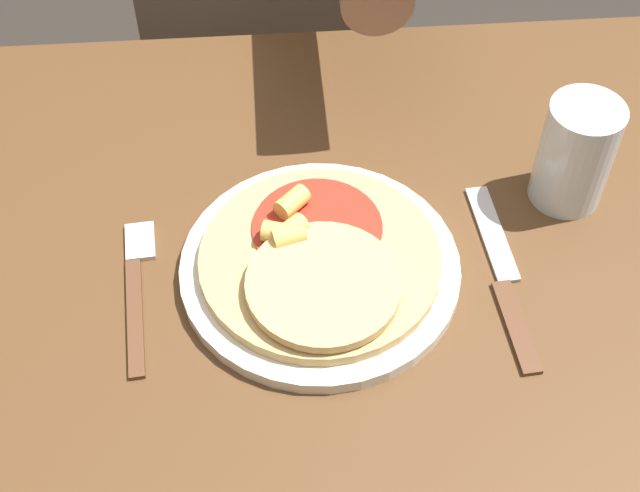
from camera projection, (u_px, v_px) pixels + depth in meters
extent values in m
cube|color=brown|center=(272.00, 319.00, 0.82)|extent=(0.94, 0.81, 0.03)
cylinder|color=brown|center=(543.00, 253.00, 1.35)|extent=(0.06, 0.06, 0.71)
cylinder|color=silver|center=(320.00, 268.00, 0.83)|extent=(0.26, 0.26, 0.01)
cylinder|color=tan|center=(320.00, 260.00, 0.82)|extent=(0.22, 0.22, 0.01)
cylinder|color=#B22D1E|center=(317.00, 227.00, 0.84)|extent=(0.12, 0.12, 0.00)
cylinder|color=#DDB771|center=(323.00, 282.00, 0.79)|extent=(0.14, 0.14, 0.01)
cylinder|color=#E5BC5B|center=(293.00, 229.00, 0.82)|extent=(0.03, 0.03, 0.02)
cylinder|color=#E5BC5B|center=(292.00, 202.00, 0.84)|extent=(0.04, 0.04, 0.02)
cylinder|color=#E5BC5B|center=(289.00, 236.00, 0.82)|extent=(0.03, 0.03, 0.02)
cylinder|color=#E5BC5B|center=(278.00, 233.00, 0.82)|extent=(0.03, 0.03, 0.02)
cube|color=brown|center=(135.00, 316.00, 0.80)|extent=(0.02, 0.13, 0.00)
cube|color=silver|center=(140.00, 242.00, 0.86)|extent=(0.03, 0.05, 0.00)
cube|color=brown|center=(516.00, 326.00, 0.80)|extent=(0.03, 0.10, 0.00)
cube|color=silver|center=(492.00, 233.00, 0.87)|extent=(0.03, 0.12, 0.00)
cylinder|color=silver|center=(576.00, 154.00, 0.86)|extent=(0.07, 0.07, 0.11)
cylinder|color=#2D2D38|center=(233.00, 186.00, 1.59)|extent=(0.11, 0.11, 0.48)
cylinder|color=#2D2D38|center=(318.00, 182.00, 1.60)|extent=(0.11, 0.11, 0.48)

